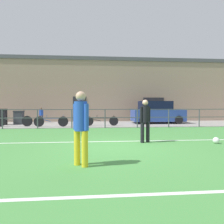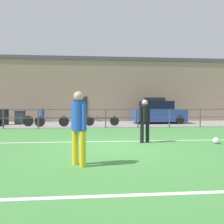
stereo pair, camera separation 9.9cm
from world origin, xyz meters
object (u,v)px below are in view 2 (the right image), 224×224
Objects in this scene: bicycle_parked_2 at (52,121)px; bicycle_parked_3 at (15,121)px; player_goalkeeper at (145,118)px; soccer_ball_match at (216,141)px; bicycle_parked_0 at (102,121)px; player_striker at (79,124)px; trash_bin_0 at (3,117)px; spectator_child at (42,114)px; parked_car_red at (158,113)px; trash_bin_1 at (20,117)px.

bicycle_parked_2 is 2.41m from bicycle_parked_3.
player_goalkeeper reaches higher than soccer_ball_match.
bicycle_parked_2 is (-3.21, -0.32, 0.02)m from bicycle_parked_0.
player_goalkeeper reaches higher than bicycle_parked_2.
player_striker is 9.37m from bicycle_parked_0.
bicycle_parked_3 is at bearing 172.39° from bicycle_parked_2.
bicycle_parked_3 is 2.09× the size of trash_bin_0.
spectator_child is 8.89m from parked_car_red.
trash_bin_1 is (-7.13, 8.00, -0.39)m from player_goalkeeper.
bicycle_parked_0 is (-1.34, 6.42, -0.56)m from player_goalkeeper.
trash_bin_1 is (1.03, 0.30, -0.07)m from trash_bin_0.
player_striker is 1.54× the size of trash_bin_0.
bicycle_parked_0 is at bearing -159.09° from parked_car_red.
parked_car_red is at bearing 52.77° from player_goalkeeper.
bicycle_parked_3 is at bearing -170.60° from parked_car_red.
soccer_ball_match is 7.89m from bicycle_parked_0.
trash_bin_1 reaches higher than bicycle_parked_0.
player_striker is 0.73× the size of bicycle_parked_3.
soccer_ball_match is at bearing -41.28° from trash_bin_1.
soccer_ball_match is 0.11× the size of bicycle_parked_2.
spectator_child reaches higher than soccer_ball_match.
bicycle_parked_0 is (0.90, 9.30, -0.63)m from player_striker.
soccer_ball_match is 12.83m from spectator_child.
bicycle_parked_0 is at bearing 119.25° from soccer_ball_match.
player_goalkeeper is 0.42× the size of parked_car_red.
soccer_ball_match is 12.84m from trash_bin_1.
bicycle_parked_0 is at bearing -15.30° from trash_bin_1.
trash_bin_0 is (-2.29, -1.53, -0.11)m from spectator_child.
spectator_child is 0.55× the size of bicycle_parked_2.
player_striker is at bearing -153.00° from soccer_ball_match.
player_striker is at bearing 117.84° from spectator_child.
player_striker reaches higher than player_goalkeeper.
spectator_child is 5.34m from bicycle_parked_0.
player_goalkeeper is at bearing -48.31° from trash_bin_1.
player_striker is 12.66m from spectator_child.
parked_car_red is (0.43, 8.52, 0.69)m from soccer_ball_match.
bicycle_parked_2 is (-7.06, 6.56, 0.24)m from soccer_ball_match.
bicycle_parked_0 is 3.22m from bicycle_parked_2.
player_goalkeeper is 0.74× the size of bicycle_parked_2.
parked_car_red is 7.76m from bicycle_parked_2.
parked_car_red reaches higher than player_goalkeeper.
player_goalkeeper is at bearing -43.37° from trash_bin_0.
player_striker reaches higher than bicycle_parked_0.
player_goalkeeper is 8.58m from parked_car_red.
trash_bin_0 is at bearing 142.57° from soccer_ball_match.
soccer_ball_match is 0.10× the size of bicycle_parked_0.
player_goalkeeper is 6.58m from bicycle_parked_0.
bicycle_parked_0 is at bearing 159.26° from spectator_child.
bicycle_parked_2 is (1.32, -3.14, -0.34)m from spectator_child.
player_striker is (-2.24, -2.88, 0.07)m from player_goalkeeper.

